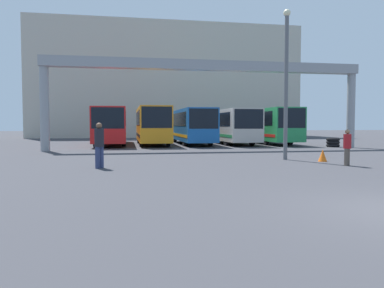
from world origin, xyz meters
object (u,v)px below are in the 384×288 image
bus_slot_2 (191,124)px  pedestrian_mid_right (99,144)px  bus_slot_3 (229,125)px  tire_stack (333,142)px  bus_slot_0 (111,124)px  bus_slot_4 (264,124)px  pedestrian_mid_left (347,146)px  traffic_cone (323,155)px  bus_slot_1 (152,124)px  lamp_post (286,78)px

bus_slot_2 → pedestrian_mid_right: 19.36m
bus_slot_3 → tire_stack: size_ratio=10.76×
bus_slot_0 → bus_slot_4: (14.31, 0.25, 0.03)m
tire_stack → pedestrian_mid_left: bearing=-118.3°
bus_slot_0 → tire_stack: 18.76m
bus_slot_2 → traffic_cone: bus_slot_2 is taller
pedestrian_mid_right → tire_stack: pedestrian_mid_right is taller
bus_slot_2 → traffic_cone: 17.49m
bus_slot_1 → pedestrian_mid_left: (7.17, -18.45, -1.02)m
tire_stack → bus_slot_3: bearing=137.2°
bus_slot_3 → bus_slot_4: bus_slot_4 is taller
bus_slot_3 → traffic_cone: bus_slot_3 is taller
bus_slot_4 → pedestrian_mid_left: size_ratio=7.89×
lamp_post → tire_stack: bearing=48.9°
bus_slot_4 → pedestrian_mid_right: 23.26m
bus_slot_1 → lamp_post: 16.54m
bus_slot_4 → lamp_post: (-5.03, -16.29, 2.28)m
bus_slot_3 → tire_stack: bus_slot_3 is taller
bus_slot_0 → lamp_post: lamp_post is taller
bus_slot_4 → bus_slot_2: bearing=-176.5°
bus_slot_3 → lamp_post: 15.91m
bus_slot_1 → pedestrian_mid_right: 17.91m
bus_slot_0 → traffic_cone: bus_slot_0 is taller
traffic_cone → bus_slot_4: bearing=78.2°
bus_slot_0 → bus_slot_1: bearing=-10.7°
traffic_cone → tire_stack: 12.63m
bus_slot_3 → pedestrian_mid_right: (-10.50, -17.88, -0.79)m
bus_slot_1 → pedestrian_mid_left: size_ratio=6.71×
bus_slot_1 → lamp_post: lamp_post is taller
traffic_cone → lamp_post: size_ratio=0.08×
lamp_post → pedestrian_mid_right: bearing=-166.3°
bus_slot_1 → bus_slot_2: size_ratio=0.91×
bus_slot_1 → traffic_cone: bus_slot_1 is taller
bus_slot_3 → bus_slot_0: bearing=178.0°
pedestrian_mid_left → lamp_post: 4.75m
traffic_cone → tire_stack: bearing=57.2°
pedestrian_mid_right → lamp_post: size_ratio=0.25×
pedestrian_mid_right → tire_stack: 20.81m
bus_slot_4 → pedestrian_mid_left: bus_slot_4 is taller
traffic_cone → lamp_post: bearing=138.6°
pedestrian_mid_left → bus_slot_0: bearing=84.9°
bus_slot_2 → pedestrian_mid_right: bus_slot_2 is taller
bus_slot_2 → tire_stack: (10.34, -6.45, -1.42)m
bus_slot_3 → traffic_cone: 16.95m
pedestrian_mid_left → lamp_post: size_ratio=0.21×
traffic_cone → lamp_post: 4.25m
bus_slot_2 → tire_stack: bearing=-32.0°
traffic_cone → tire_stack: (6.83, 10.62, 0.07)m
bus_slot_0 → tire_stack: bus_slot_0 is taller
bus_slot_0 → bus_slot_1: (3.58, -0.68, 0.05)m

